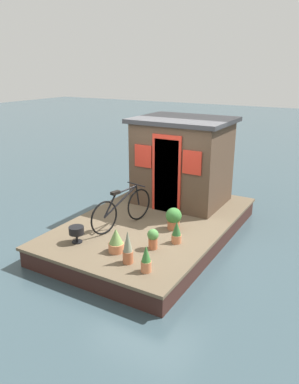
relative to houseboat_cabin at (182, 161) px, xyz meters
name	(u,v)px	position (x,y,z in m)	size (l,w,h in m)	color
ground_plane	(154,237)	(-1.38, 0.00, -1.47)	(60.00, 60.00, 0.00)	#384C54
houseboat_deck	(154,228)	(-1.38, 0.00, -1.25)	(4.99, 3.13, 0.42)	brown
houseboat_cabin	(182,161)	(0.00, 0.00, 0.00)	(1.82, 2.25, 2.07)	#4C3828
bicycle	(122,209)	(-2.04, 0.39, -0.66)	(1.69, 0.51, 0.84)	black
potted_plant_basil	(153,238)	(-2.60, -0.67, -0.83)	(0.21, 0.21, 0.39)	#B2603D
potted_plant_geranium	(174,218)	(-1.61, -0.60, -0.80)	(0.33, 0.33, 0.46)	#B2603D
potted_plant_ivy	(146,259)	(-3.37, -0.98, -0.82)	(0.18, 0.18, 0.47)	#C6754C
potted_plant_sage	(128,248)	(-3.28, -0.56, -0.76)	(0.18, 0.18, 0.60)	#B2603D
potted_plant_succulent	(116,241)	(-3.05, -0.15, -0.83)	(0.29, 0.29, 0.46)	#C6754C
potted_plant_fern	(177,232)	(-2.16, -0.94, -0.83)	(0.20, 0.20, 0.45)	#C6754C
charcoal_grill	(76,231)	(-3.11, 0.73, -0.81)	(0.29, 0.29, 0.32)	black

